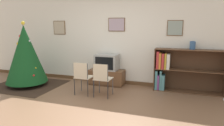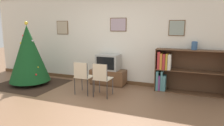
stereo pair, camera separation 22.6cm
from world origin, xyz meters
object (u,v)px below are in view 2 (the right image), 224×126
object	(u,v)px
bookshelf	(178,71)
tv_console	(108,77)
folding_chair_left	(83,76)
vase	(194,46)
christmas_tree	(28,54)
television	(108,62)
folding_chair_right	(102,78)

from	to	relation	value
bookshelf	tv_console	bearing A→B (deg)	-178.15
folding_chair_left	vase	world-z (taller)	vase
folding_chair_left	vase	size ratio (longest dim) A/B	4.00
christmas_tree	vase	world-z (taller)	christmas_tree
bookshelf	vase	xyz separation A→B (m)	(0.34, 0.03, 0.66)
christmas_tree	tv_console	world-z (taller)	christmas_tree
folding_chair_left	vase	bearing A→B (deg)	23.77
tv_console	vase	world-z (taller)	vase
vase	television	bearing A→B (deg)	-177.70
christmas_tree	television	xyz separation A→B (m)	(2.13, 0.80, -0.24)
television	tv_console	bearing A→B (deg)	90.00
christmas_tree	vase	xyz separation A→B (m)	(4.39, 0.89, 0.30)
christmas_tree	folding_chair_left	distance (m)	1.94
folding_chair_left	bookshelf	xyz separation A→B (m)	(2.17, 1.08, 0.08)
tv_console	folding_chair_right	size ratio (longest dim) A/B	1.24
folding_chair_left	folding_chair_right	world-z (taller)	same
television	folding_chair_right	distance (m)	1.06
bookshelf	television	bearing A→B (deg)	-178.08
tv_console	folding_chair_left	distance (m)	1.08
christmas_tree	folding_chair_right	xyz separation A→B (m)	(2.39, -0.22, -0.43)
christmas_tree	television	size ratio (longest dim) A/B	2.82
television	folding_chair_right	bearing A→B (deg)	-75.90
christmas_tree	bookshelf	world-z (taller)	christmas_tree
television	folding_chair_left	world-z (taller)	television
tv_console	folding_chair_right	distance (m)	1.08
folding_chair_right	vase	distance (m)	2.40
television	bookshelf	distance (m)	1.92
television	vase	bearing A→B (deg)	2.30
folding_chair_left	television	bearing A→B (deg)	75.90
vase	christmas_tree	bearing A→B (deg)	-168.53
tv_console	folding_chair_right	bearing A→B (deg)	-75.93
tv_console	television	world-z (taller)	television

